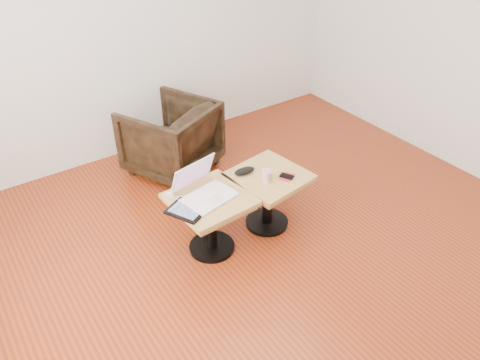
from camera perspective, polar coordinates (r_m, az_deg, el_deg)
room_shell at (r=2.81m, az=7.38°, el=9.67°), size 4.52×4.52×2.71m
side_table_left at (r=3.48m, az=-3.64°, el=-3.78°), size 0.57×0.57×0.49m
side_table_right at (r=3.71m, az=3.47°, el=-0.92°), size 0.61×0.61×0.49m
laptop at (r=3.39m, az=-4.44°, el=-1.20°), size 0.43×0.41×0.25m
tablet at (r=3.28m, az=-6.50°, el=-3.68°), size 0.30×0.32×0.02m
charging_adapter at (r=3.44m, az=-8.55°, el=-1.77°), size 0.05×0.05×0.03m
glasses_case at (r=3.63m, az=0.53°, el=1.11°), size 0.18×0.10×0.05m
striped_cup at (r=3.54m, az=3.25°, el=0.42°), size 0.08×0.08×0.10m
earbuds_tangle at (r=3.70m, az=3.27°, el=1.38°), size 0.07×0.05×0.01m
phone_on_sleeve at (r=3.62m, az=5.73°, el=0.41°), size 0.15×0.13×0.01m
armchair at (r=4.49m, az=-8.41°, el=5.10°), size 0.98×0.99×0.69m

